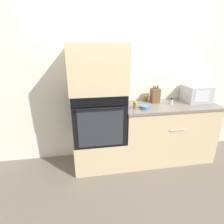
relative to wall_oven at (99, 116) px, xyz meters
The scene contains 13 objects.
ground_plane 0.95m from the wall_oven, 38.28° to the right, with size 12.00×12.00×0.00m, color #6B6056.
wall_back 0.66m from the wall_oven, 41.59° to the left, with size 8.00×0.05×2.50m.
oven_cabinet_base 0.59m from the wall_oven, 90.00° to the left, with size 0.75×0.60×0.46m.
wall_oven is the anchor object (origin of this frame).
oven_cabinet_upper 0.67m from the wall_oven, 90.00° to the left, with size 0.75×0.60×0.63m.
counter_unit 1.15m from the wall_oven, ahead, with size 1.46×0.63×0.94m.
microwave 1.60m from the wall_oven, ahead, with size 0.38×0.36×0.25m.
knife_block 0.95m from the wall_oven, ahead, with size 0.13×0.13×0.26m.
bowl 0.68m from the wall_oven, 10.12° to the right, with size 0.16×0.16×0.04m.
condiment_jar_near 0.54m from the wall_oven, ahead, with size 0.04×0.04×0.11m.
condiment_jar_mid 0.84m from the wall_oven, 15.83° to the left, with size 0.05×0.05×0.10m.
condiment_jar_far 0.55m from the wall_oven, 29.07° to the left, with size 0.04×0.04×0.11m.
condiment_jar_back 1.14m from the wall_oven, ahead, with size 0.05×0.05×0.10m.
Camera 1 is at (-0.57, -2.07, 1.76)m, focal length 28.00 mm.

